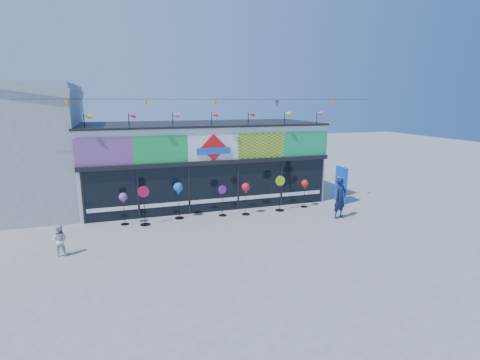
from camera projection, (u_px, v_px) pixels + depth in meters
name	position (u px, v px, depth m)	size (l,w,h in m)	color
ground	(235.00, 235.00, 14.88)	(80.00, 80.00, 0.00)	gray
kite_shop	(202.00, 162.00, 19.97)	(16.00, 5.70, 5.31)	white
blue_sign	(341.00, 185.00, 19.51)	(0.18, 0.94, 1.88)	blue
spinner_0	(123.00, 199.00, 15.92)	(0.36, 0.36, 1.41)	black
spinner_1	(144.00, 205.00, 15.91)	(0.48, 0.44, 1.71)	black
spinner_2	(178.00, 190.00, 16.71)	(0.42, 0.42, 1.67)	black
spinner_3	(223.00, 200.00, 17.24)	(0.39, 0.37, 1.44)	black
spinner_4	(246.00, 189.00, 17.31)	(0.38, 0.38, 1.52)	black
spinner_5	(280.00, 192.00, 17.99)	(0.48, 0.44, 1.72)	black
spinner_6	(305.00, 185.00, 18.60)	(0.35, 0.35, 1.40)	black
adult_man	(340.00, 198.00, 16.85)	(0.68, 0.45, 1.88)	#111D37
child	(60.00, 240.00, 12.83)	(0.54, 0.31, 1.10)	silver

